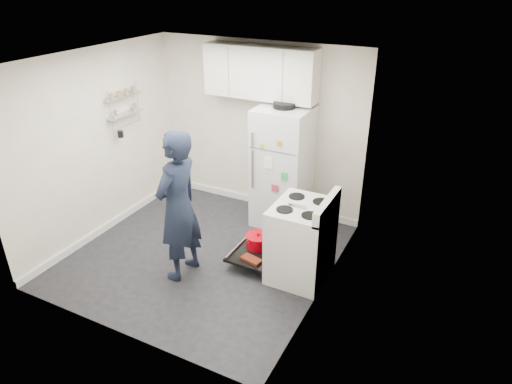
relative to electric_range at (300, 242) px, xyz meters
The scene contains 7 objects.
room 1.49m from the electric_range, behind, with size 3.21×3.21×2.51m.
electric_range is the anchor object (origin of this frame).
open_oven_door 0.66m from the electric_range, behind, with size 0.55×0.70×0.24m.
refrigerator 1.37m from the electric_range, 123.36° to the left, with size 0.72×0.74×1.78m.
upper_cabinets 2.38m from the electric_range, 132.27° to the left, with size 1.60×0.33×0.70m, color silver.
wall_shelf_rack 3.05m from the electric_range, behind, with size 0.14×0.60×0.61m.
person 1.49m from the electric_range, 154.87° to the right, with size 0.67×0.44×1.83m, color black.
Camera 1 is at (2.84, -4.15, 3.40)m, focal length 32.00 mm.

